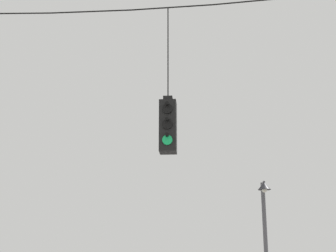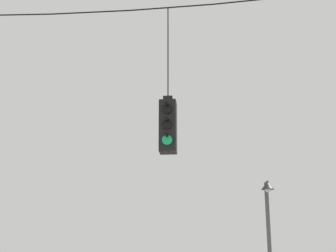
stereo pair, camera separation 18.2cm
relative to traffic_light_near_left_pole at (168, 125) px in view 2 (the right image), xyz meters
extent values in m
cylinder|color=black|center=(-3.47, 0.00, 2.65)|extent=(1.78, 0.03, 0.08)
cylinder|color=black|center=(-1.69, 0.00, 2.62)|extent=(1.78, 0.03, 0.03)
cylinder|color=black|center=(0.08, 0.00, 2.65)|extent=(1.78, 0.03, 0.08)
cylinder|color=black|center=(1.86, 0.00, 2.73)|extent=(1.78, 0.03, 0.14)
cube|color=black|center=(0.00, 0.00, -0.03)|extent=(0.34, 0.34, 1.06)
cube|color=black|center=(0.00, 0.00, 0.55)|extent=(0.19, 0.19, 0.10)
cylinder|color=black|center=(0.00, 0.00, 1.62)|extent=(0.02, 0.02, 2.04)
cylinder|color=black|center=(0.00, -0.19, 0.29)|extent=(0.20, 0.03, 0.20)
cylinder|color=black|center=(0.00, -0.23, 0.38)|extent=(0.07, 0.12, 0.07)
cylinder|color=black|center=(0.00, -0.19, -0.03)|extent=(0.20, 0.03, 0.20)
cylinder|color=black|center=(0.00, -0.23, 0.06)|extent=(0.07, 0.12, 0.07)
cylinder|color=#19C666|center=(0.00, -0.19, -0.35)|extent=(0.20, 0.03, 0.20)
cylinder|color=black|center=(0.00, -0.23, -0.26)|extent=(0.07, 0.12, 0.07)
cylinder|color=black|center=(0.00, 0.18, 0.29)|extent=(0.20, 0.03, 0.20)
cylinder|color=black|center=(0.00, 0.23, 0.38)|extent=(0.07, 0.12, 0.07)
cylinder|color=black|center=(0.00, 0.18, -0.03)|extent=(0.20, 0.03, 0.20)
cylinder|color=black|center=(0.00, 0.23, 0.06)|extent=(0.07, 0.12, 0.07)
cylinder|color=#19C666|center=(0.00, 0.18, -0.35)|extent=(0.20, 0.03, 0.20)
cylinder|color=black|center=(0.00, 0.23, -0.26)|extent=(0.07, 0.12, 0.07)
cylinder|color=#515156|center=(2.40, 5.12, -0.30)|extent=(0.07, 0.41, 0.07)
cone|color=#232328|center=(2.40, 4.91, -0.41)|extent=(0.37, 0.37, 0.22)
sphere|color=silver|center=(2.40, 4.91, -0.52)|extent=(0.17, 0.17, 0.17)
camera|label=1|loc=(0.74, -9.86, -2.92)|focal=55.00mm
camera|label=2|loc=(0.92, -9.84, -2.92)|focal=55.00mm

